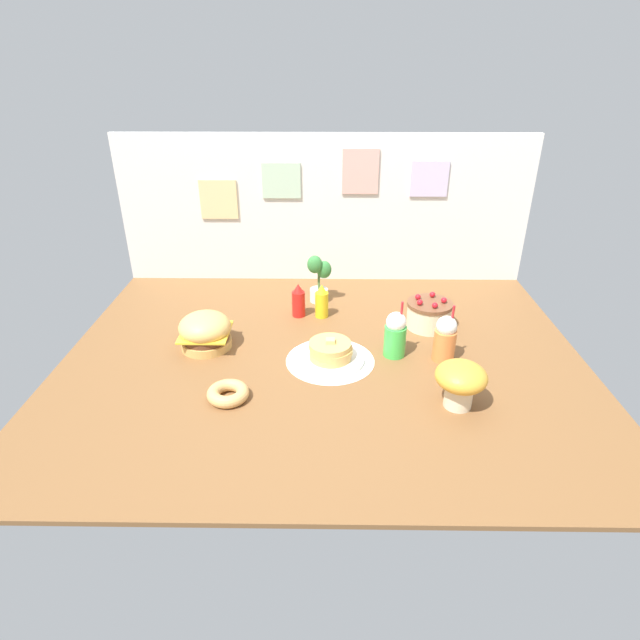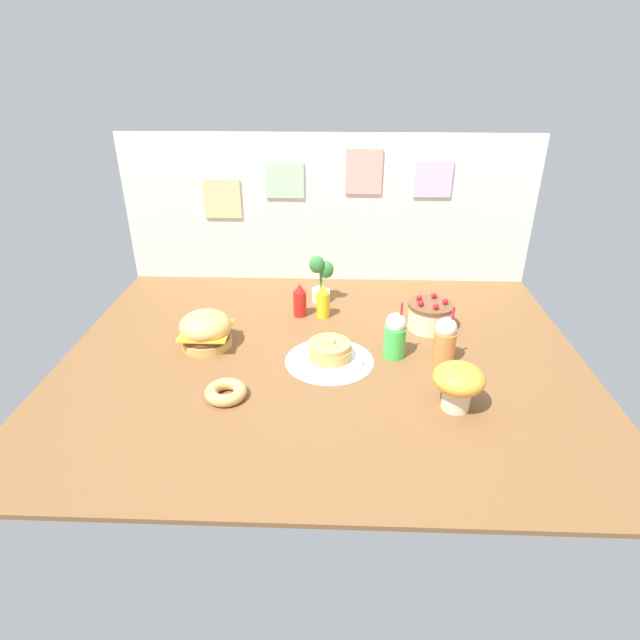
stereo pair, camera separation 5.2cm
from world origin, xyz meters
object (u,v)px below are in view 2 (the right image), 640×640
(mustard_bottle, at_px, (323,302))
(pancake_stack, at_px, (330,353))
(potted_plant, at_px, (320,277))
(layer_cake, at_px, (430,315))
(burger, at_px, (206,330))
(ketchup_bottle, at_px, (300,301))
(donut_pink_glaze, at_px, (226,392))
(orange_float_cup, at_px, (445,340))
(cream_soda_cup, at_px, (395,335))
(mushroom_stool, at_px, (458,382))

(mustard_bottle, bearing_deg, pancake_stack, -84.38)
(potted_plant, bearing_deg, layer_cake, -27.90)
(burger, distance_m, ketchup_bottle, 0.55)
(layer_cake, xyz_separation_m, donut_pink_glaze, (-0.93, -0.64, -0.04))
(pancake_stack, distance_m, ketchup_bottle, 0.49)
(ketchup_bottle, bearing_deg, donut_pink_glaze, -108.30)
(orange_float_cup, distance_m, donut_pink_glaze, 1.00)
(cream_soda_cup, distance_m, mushroom_stool, 0.45)
(donut_pink_glaze, bearing_deg, mushroom_stool, -2.07)
(ketchup_bottle, height_order, potted_plant, potted_plant)
(mustard_bottle, relative_size, cream_soda_cup, 0.67)
(mustard_bottle, bearing_deg, mushroom_stool, -54.82)
(cream_soda_cup, bearing_deg, potted_plant, 121.86)
(pancake_stack, xyz_separation_m, donut_pink_glaze, (-0.42, -0.30, -0.02))
(burger, relative_size, ketchup_bottle, 1.33)
(cream_soda_cup, distance_m, orange_float_cup, 0.23)
(mustard_bottle, xyz_separation_m, donut_pink_glaze, (-0.38, -0.76, -0.06))
(orange_float_cup, bearing_deg, potted_plant, 133.26)
(ketchup_bottle, xyz_separation_m, donut_pink_glaze, (-0.25, -0.76, -0.06))
(potted_plant, height_order, mushroom_stool, potted_plant)
(mustard_bottle, bearing_deg, ketchup_bottle, 176.50)
(orange_float_cup, bearing_deg, burger, 174.90)
(cream_soda_cup, bearing_deg, donut_pink_glaze, -153.59)
(burger, relative_size, cream_soda_cup, 0.88)
(pancake_stack, bearing_deg, mustard_bottle, 95.62)
(ketchup_bottle, xyz_separation_m, mustard_bottle, (0.12, -0.01, 0.00))
(layer_cake, distance_m, donut_pink_glaze, 1.13)
(orange_float_cup, xyz_separation_m, mushroom_stool, (-0.01, -0.36, 0.01))
(layer_cake, bearing_deg, burger, -168.70)
(potted_plant, xyz_separation_m, mushroom_stool, (0.58, -0.98, -0.03))
(burger, bearing_deg, ketchup_bottle, 38.38)
(ketchup_bottle, relative_size, donut_pink_glaze, 1.08)
(mushroom_stool, bearing_deg, potted_plant, 120.44)
(layer_cake, bearing_deg, pancake_stack, -146.08)
(orange_float_cup, height_order, mushroom_stool, orange_float_cup)
(layer_cake, bearing_deg, cream_soda_cup, -126.23)
(layer_cake, distance_m, orange_float_cup, 0.32)
(pancake_stack, relative_size, potted_plant, 1.11)
(mustard_bottle, xyz_separation_m, cream_soda_cup, (0.35, -0.40, 0.02))
(mustard_bottle, xyz_separation_m, potted_plant, (-0.02, 0.19, 0.07))
(orange_float_cup, height_order, donut_pink_glaze, orange_float_cup)
(pancake_stack, bearing_deg, donut_pink_glaze, -144.46)
(burger, distance_m, layer_cake, 1.13)
(mustard_bottle, bearing_deg, burger, -149.03)
(mustard_bottle, distance_m, mushroom_stool, 0.97)
(pancake_stack, xyz_separation_m, ketchup_bottle, (-0.17, 0.46, 0.04))
(mustard_bottle, height_order, potted_plant, potted_plant)
(burger, bearing_deg, orange_float_cup, -5.10)
(burger, xyz_separation_m, pancake_stack, (0.60, -0.12, -0.04))
(pancake_stack, bearing_deg, cream_soda_cup, 10.84)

